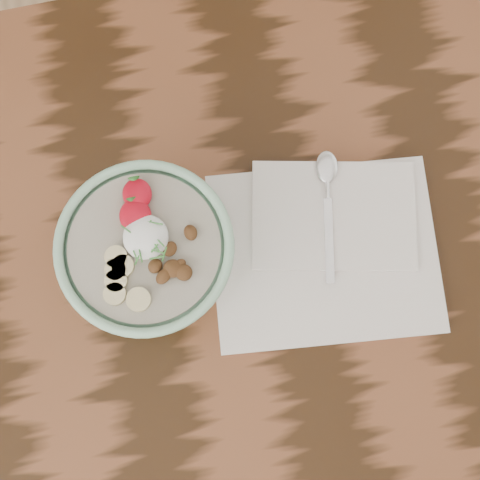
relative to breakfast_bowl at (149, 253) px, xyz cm
name	(u,v)px	position (x,y,z in cm)	size (l,w,h in cm)	color
table	(290,292)	(16.70, -6.09, -16.08)	(160.00, 90.00, 75.00)	black
breakfast_bowl	(149,253)	(0.00, 0.00, 0.00)	(20.12, 20.12, 13.21)	#95C9A6
napkin	(326,245)	(21.49, -2.39, -6.06)	(30.56, 26.32, 1.73)	silver
spoon	(327,185)	(23.20, 4.89, -4.68)	(5.35, 17.09, 0.89)	silver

